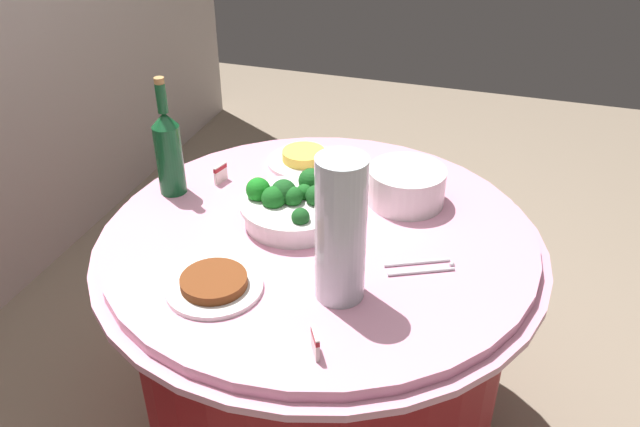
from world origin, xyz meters
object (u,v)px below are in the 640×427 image
at_px(wine_bottle, 168,150).
at_px(food_plate_stir_fry, 214,284).
at_px(food_plate_fried_egg, 304,159).
at_px(label_placard_mid, 315,342).
at_px(broccoli_bowl, 294,206).
at_px(serving_tongs, 422,267).
at_px(plate_stack, 406,186).
at_px(label_placard_front, 221,173).
at_px(decorative_fruit_vase, 341,234).

height_order(wine_bottle, food_plate_stir_fry, wine_bottle).
relative_size(food_plate_fried_egg, label_placard_mid, 4.00).
height_order(broccoli_bowl, food_plate_stir_fry, broccoli_bowl).
distance_m(wine_bottle, serving_tongs, 0.76).
distance_m(food_plate_fried_egg, label_placard_mid, 0.81).
height_order(plate_stack, label_placard_mid, plate_stack).
height_order(plate_stack, food_plate_stir_fry, plate_stack).
relative_size(serving_tongs, food_plate_fried_egg, 0.74).
relative_size(broccoli_bowl, label_placard_front, 5.09).
relative_size(broccoli_bowl, plate_stack, 1.33).
bearing_deg(label_placard_mid, plate_stack, -4.86).
height_order(broccoli_bowl, plate_stack, broccoli_bowl).
distance_m(plate_stack, decorative_fruit_vase, 0.46).
relative_size(plate_stack, food_plate_fried_egg, 0.95).
bearing_deg(label_placard_mid, label_placard_front, 39.23).
bearing_deg(label_placard_mid, wine_bottle, 49.69).
bearing_deg(wine_bottle, plate_stack, -77.30).
distance_m(plate_stack, food_plate_stir_fry, 0.61).
xyz_separation_m(serving_tongs, food_plate_fried_egg, (0.42, 0.44, 0.01)).
height_order(food_plate_fried_egg, label_placard_mid, label_placard_mid).
bearing_deg(label_placard_front, wine_bottle, 130.67).
distance_m(decorative_fruit_vase, label_placard_front, 0.62).
height_order(plate_stack, food_plate_fried_egg, plate_stack).
relative_size(wine_bottle, decorative_fruit_vase, 0.99).
xyz_separation_m(plate_stack, label_placard_mid, (-0.63, 0.05, -0.02)).
bearing_deg(decorative_fruit_vase, broccoli_bowl, 37.94).
bearing_deg(serving_tongs, broccoli_bowl, 73.79).
height_order(wine_bottle, decorative_fruit_vase, decorative_fruit_vase).
distance_m(wine_bottle, food_plate_fried_egg, 0.42).
distance_m(wine_bottle, decorative_fruit_vase, 0.64).
bearing_deg(label_placard_mid, food_plate_stir_fry, 66.01).
bearing_deg(serving_tongs, label_placard_front, 69.38).
distance_m(decorative_fruit_vase, serving_tongs, 0.27).
bearing_deg(label_placard_front, label_placard_mid, -140.77).
xyz_separation_m(label_placard_front, label_placard_mid, (-0.58, -0.47, 0.00)).
height_order(wine_bottle, label_placard_mid, wine_bottle).
distance_m(plate_stack, label_placard_front, 0.53).
height_order(label_placard_front, label_placard_mid, same).
distance_m(broccoli_bowl, label_placard_mid, 0.49).
distance_m(plate_stack, serving_tongs, 0.31).
height_order(broccoli_bowl, decorative_fruit_vase, decorative_fruit_vase).
relative_size(plate_stack, decorative_fruit_vase, 0.62).
height_order(broccoli_bowl, label_placard_front, broccoli_bowl).
relative_size(decorative_fruit_vase, serving_tongs, 2.09).
height_order(serving_tongs, food_plate_stir_fry, food_plate_stir_fry).
bearing_deg(wine_bottle, broccoli_bowl, -96.46).
distance_m(serving_tongs, label_placard_front, 0.67).
height_order(broccoli_bowl, serving_tongs, broccoli_bowl).
relative_size(broccoli_bowl, serving_tongs, 1.72).
xyz_separation_m(plate_stack, label_placard_front, (-0.05, 0.53, -0.02)).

